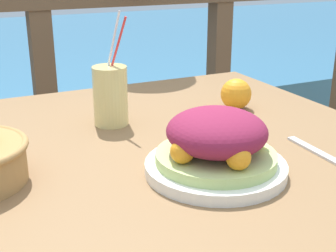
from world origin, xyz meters
name	(u,v)px	position (x,y,z in m)	size (l,w,h in m)	color
patio_table	(127,196)	(0.00, 0.00, 0.67)	(1.11, 0.95, 0.77)	olive
railing_fence	(44,82)	(0.00, 0.78, 0.72)	(2.80, 0.08, 1.05)	brown
salad_plate	(216,146)	(0.11, -0.15, 0.81)	(0.24, 0.24, 0.11)	white
drink_glass	(110,95)	(0.03, 0.16, 0.83)	(0.08, 0.08, 0.25)	#DBCC7F
knife	(321,154)	(0.33, -0.17, 0.77)	(0.02, 0.18, 0.00)	silver
orange_near_basket	(236,94)	(0.34, 0.14, 0.80)	(0.08, 0.08, 0.08)	orange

